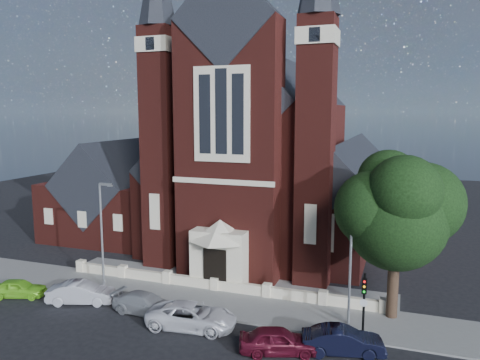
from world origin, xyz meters
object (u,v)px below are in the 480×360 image
Objects in this scene: traffic_signal at (364,297)px; car_silver_a at (81,293)px; church at (275,160)px; street_tree at (398,214)px; car_navy at (343,341)px; parish_hall at (119,198)px; car_silver_b at (146,304)px; car_white_suv at (192,316)px; street_lamp_left at (103,230)px; street_lamp_right at (352,254)px; car_dark_red at (278,340)px; car_lime_van at (18,288)px.

traffic_signal is 0.88× the size of car_silver_a.
church is 3.26× the size of street_tree.
car_navy is at bearing -65.85° from church.
parish_hall is 2.64× the size of car_silver_b.
car_navy is at bearing -115.09° from street_tree.
car_navy reaches higher than car_silver_b.
car_silver_b is (5.09, 0.03, -0.08)m from car_silver_a.
street_tree is (28.60, -12.29, 2.95)m from parish_hall.
car_white_suv is at bearing -45.99° from parish_hall.
street_tree is 8.55m from car_navy.
church is 17.26m from parish_hall.
car_silver_a is at bearing -167.85° from street_tree.
parish_hall is 31.66m from car_navy.
street_lamp_right is at bearing 0.00° from street_lamp_left.
car_silver_a is 5.09m from car_silver_b.
street_lamp_right is at bearing 120.01° from traffic_signal.
traffic_signal is at bearing -4.76° from street_lamp_left.
church is at bearing -3.15° from car_dark_red.
street_tree is 1.93× the size of car_white_suv.
street_tree reaches higher than car_white_suv.
parish_hall is 24.63m from car_white_suv.
street_lamp_left is at bearing 64.07° from car_navy.
street_tree is at bearing -39.71° from car_navy.
street_lamp_left is at bearing -112.66° from church.
parish_hall reaches higher than traffic_signal.
street_lamp_right is 6.96m from car_dark_red.
street_lamp_right is 2.02× the size of traffic_signal.
traffic_signal is 0.87× the size of car_silver_b.
parish_hall is at bearing 120.02° from street_lamp_left.
traffic_signal reaches higher than car_silver_a.
car_silver_a is at bearing 78.39° from car_white_suv.
street_tree is 10.69m from car_dark_red.
church reaches higher than car_lime_van.
church is 4.31× the size of street_lamp_right.
car_silver_b is at bearing -51.66° from parish_hall.
street_lamp_left reaches higher than traffic_signal.
traffic_signal is (0.91, -1.57, -2.02)m from street_lamp_right.
car_white_suv is at bearing -87.55° from church.
car_dark_red is at bearing -98.57° from car_silver_b.
street_lamp_left is 18.00m from street_lamp_right.
church is at bearing 118.04° from street_lamp_right.
parish_hall reaches higher than car_silver_b.
car_lime_van is 0.84× the size of car_silver_a.
parish_hall reaches higher than car_navy.
car_navy is at bearing -112.08° from car_silver_a.
street_tree reaches higher than street_lamp_right.
car_silver_b is (10.05, 0.66, 0.02)m from car_lime_van.
car_silver_a is (-18.90, -1.13, -1.83)m from traffic_signal.
street_lamp_right is 1.46× the size of car_white_suv.
church reaches higher than car_white_suv.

